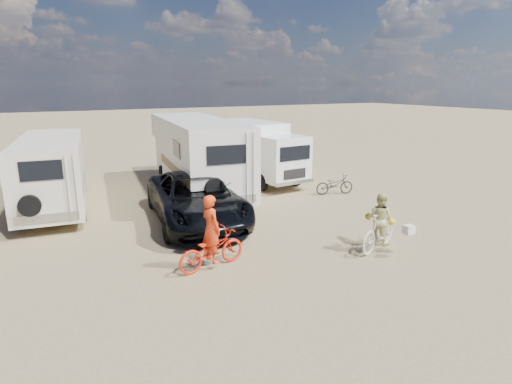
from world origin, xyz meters
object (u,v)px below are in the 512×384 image
rv_main (197,156)px  bike_parked (335,184)px  rv_left (53,174)px  bike_man (212,250)px  dark_suv (196,198)px  crate (224,206)px  bike_woman (379,231)px  box_truck (258,152)px  cooler (224,208)px  rider_woman (379,225)px  rider_man (211,235)px

rv_main → bike_parked: size_ratio=5.14×
rv_left → bike_man: bearing=-61.4°
dark_suv → crate: 1.73m
rv_left → rv_main: bearing=4.3°
bike_woman → rv_left: bearing=20.9°
rv_left → bike_woman: rv_left is taller
box_truck → bike_parked: size_ratio=3.51×
box_truck → cooler: 5.61m
rv_main → rv_left: bearing=-175.7°
dark_suv → bike_woman: (3.70, -4.86, -0.27)m
bike_man → crate: bike_man is taller
rv_main → rider_woman: size_ratio=5.74×
bike_man → rider_woman: size_ratio=1.27×
rider_man → rider_woman: size_ratio=1.19×
bike_man → crate: bearing=-38.0°
box_truck → bike_parked: bearing=-70.0°
box_truck → rider_woman: size_ratio=3.92×
rider_man → cooler: (2.20, 4.14, -0.67)m
rider_woman → cooler: bearing=5.3°
rv_main → bike_man: 8.16m
rv_main → rv_left: size_ratio=1.20×
rider_woman → crate: (-2.32, 5.66, -0.59)m
rv_left → rider_man: size_ratio=4.03×
rider_man → rv_main: bearing=-28.7°
box_truck → rider_man: box_truck is taller
rider_woman → box_truck: bearing=-27.0°
rv_main → rv_left: rv_main is taller
box_truck → rider_man: (-5.83, -8.25, -0.54)m
rv_left → cooler: (5.38, -3.80, -1.11)m
dark_suv → rider_man: size_ratio=3.36×
rv_left → dark_suv: bearing=-38.4°
bike_woman → rider_man: 4.82m
bike_man → cooler: bearing=-38.6°
crate → bike_woman: bearing=-67.7°
rider_man → rider_woman: 4.81m
bike_parked → crate: bearing=103.8°
dark_suv → rider_man: (-0.98, -3.76, 0.06)m
box_truck → dark_suv: bearing=-141.1°
bike_woman → bike_parked: bike_woman is taller
cooler → box_truck: bearing=62.4°
rider_man → cooler: rider_man is taller
rv_main → box_truck: 3.36m
dark_suv → rv_left: bearing=142.7°
dark_suv → rider_man: bearing=-96.7°
rv_left → rider_man: bearing=-61.4°
rv_left → bike_woman: bearing=-42.2°
dark_suv → bike_parked: 6.58m
box_truck → bike_man: box_truck is taller
dark_suv → bike_parked: bearing=14.0°
rv_main → crate: (-0.15, -3.13, -1.42)m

